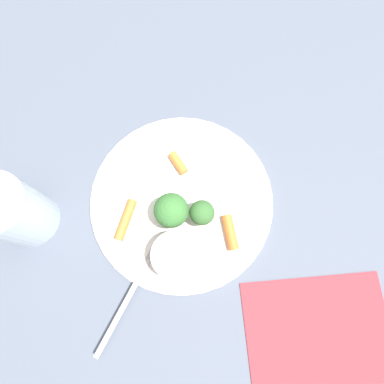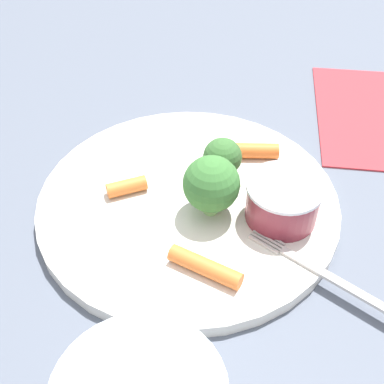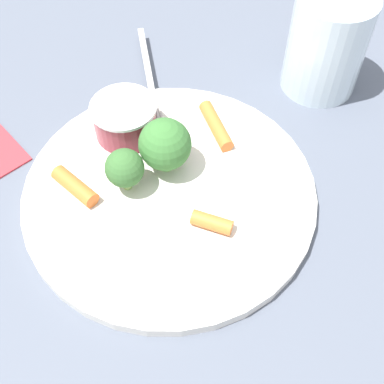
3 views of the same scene
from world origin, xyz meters
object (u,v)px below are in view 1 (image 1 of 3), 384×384
object	(u,v)px
plate	(182,201)
fork	(130,295)
drinking_glass	(14,212)
napkin	(320,339)
carrot_stick_2	(126,220)
broccoli_floret_0	(171,210)
broccoli_floret_1	(202,213)
carrot_stick_1	(230,232)
sauce_cup	(176,256)
carrot_stick_0	(178,163)

from	to	relation	value
plate	fork	bearing A→B (deg)	72.06
drinking_glass	napkin	distance (m)	0.43
fork	carrot_stick_2	bearing A→B (deg)	-74.75
broccoli_floret_0	drinking_glass	xyz separation A→B (m)	(0.20, 0.04, 0.01)
broccoli_floret_1	napkin	distance (m)	0.23
carrot_stick_1	carrot_stick_2	bearing A→B (deg)	2.40
sauce_cup	napkin	xyz separation A→B (m)	(-0.21, 0.07, -0.03)
broccoli_floret_1	drinking_glass	bearing A→B (deg)	9.86
broccoli_floret_0	fork	xyz separation A→B (m)	(0.04, 0.12, -0.03)
sauce_cup	broccoli_floret_1	world-z (taller)	broccoli_floret_1
plate	sauce_cup	bearing A→B (deg)	94.64
carrot_stick_1	plate	bearing A→B (deg)	-26.06
carrot_stick_2	fork	bearing A→B (deg)	105.25
fork	carrot_stick_1	bearing A→B (deg)	-139.31
broccoli_floret_0	carrot_stick_2	world-z (taller)	broccoli_floret_0
carrot_stick_2	fork	xyz separation A→B (m)	(-0.03, 0.10, -0.01)
plate	carrot_stick_1	distance (m)	0.08
broccoli_floret_1	napkin	size ratio (longest dim) A/B	0.23
carrot_stick_2	napkin	size ratio (longest dim) A/B	0.31
broccoli_floret_1	fork	bearing A→B (deg)	57.21
carrot_stick_1	fork	xyz separation A→B (m)	(0.12, 0.10, -0.01)
carrot_stick_2	broccoli_floret_0	bearing A→B (deg)	-163.58
broccoli_floret_0	carrot_stick_0	xyz separation A→B (m)	(0.01, -0.08, -0.02)
broccoli_floret_1	napkin	bearing A→B (deg)	143.05
broccoli_floret_0	drinking_glass	bearing A→B (deg)	10.59
sauce_cup	broccoli_floret_0	bearing A→B (deg)	-74.83
sauce_cup	napkin	world-z (taller)	sauce_cup
plate	drinking_glass	size ratio (longest dim) A/B	2.52
sauce_cup	fork	distance (m)	0.08
plate	carrot_stick_0	bearing A→B (deg)	-74.96
carrot_stick_1	carrot_stick_2	distance (m)	0.15
broccoli_floret_1	carrot_stick_2	world-z (taller)	broccoli_floret_1
broccoli_floret_1	drinking_glass	xyz separation A→B (m)	(0.24, 0.04, 0.01)
carrot_stick_2	fork	size ratio (longest dim) A/B	0.37
plate	carrot_stick_2	world-z (taller)	carrot_stick_2
plate	broccoli_floret_1	xyz separation A→B (m)	(-0.03, 0.02, 0.03)
drinking_glass	fork	bearing A→B (deg)	154.57
fork	drinking_glass	world-z (taller)	drinking_glass
plate	carrot_stick_0	world-z (taller)	carrot_stick_0
broccoli_floret_0	carrot_stick_0	distance (m)	0.08
sauce_cup	carrot_stick_0	world-z (taller)	sauce_cup
plate	fork	size ratio (longest dim) A/B	1.65
drinking_glass	napkin	world-z (taller)	drinking_glass
drinking_glass	plate	bearing A→B (deg)	-163.60
broccoli_floret_1	sauce_cup	bearing A→B (deg)	67.38
fork	plate	bearing A→B (deg)	-107.94
plate	napkin	xyz separation A→B (m)	(-0.21, 0.15, -0.00)
carrot_stick_0	fork	world-z (taller)	carrot_stick_0
sauce_cup	carrot_stick_2	size ratio (longest dim) A/B	1.06
sauce_cup	broccoli_floret_0	size ratio (longest dim) A/B	1.14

